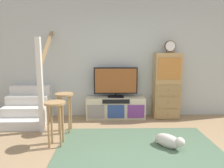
# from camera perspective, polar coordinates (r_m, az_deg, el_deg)

# --- Properties ---
(back_wall) EXTENTS (6.40, 0.12, 2.70)m
(back_wall) POSITION_cam_1_polar(r_m,az_deg,el_deg) (4.97, 4.40, 6.74)
(back_wall) COLOR #B2B7B2
(back_wall) RESTS_ON ground_plane
(area_rug) EXTENTS (2.60, 1.80, 0.01)m
(area_rug) POSITION_cam_1_polar(r_m,az_deg,el_deg) (3.48, 7.25, -17.32)
(area_rug) COLOR #4C664C
(area_rug) RESTS_ON ground_plane
(media_console) EXTENTS (1.34, 0.38, 0.49)m
(media_console) POSITION_cam_1_polar(r_m,az_deg,el_deg) (4.86, 1.00, -6.49)
(media_console) COLOR beige
(media_console) RESTS_ON ground_plane
(television) EXTENTS (0.99, 0.22, 0.69)m
(television) POSITION_cam_1_polar(r_m,az_deg,el_deg) (4.75, 1.01, 0.70)
(television) COLOR black
(television) RESTS_ON media_console
(side_cabinet) EXTENTS (0.58, 0.38, 1.50)m
(side_cabinet) POSITION_cam_1_polar(r_m,az_deg,el_deg) (4.94, 14.69, -0.55)
(side_cabinet) COLOR tan
(side_cabinet) RESTS_ON ground_plane
(desk_clock) EXTENTS (0.25, 0.08, 0.27)m
(desk_clock) POSITION_cam_1_polar(r_m,az_deg,el_deg) (4.88, 15.59, 9.80)
(desk_clock) COLOR #4C3823
(desk_clock) RESTS_ON side_cabinet
(staircase) EXTENTS (1.00, 1.36, 2.20)m
(staircase) POSITION_cam_1_polar(r_m,az_deg,el_deg) (5.14, -21.19, -4.83)
(staircase) COLOR silver
(staircase) RESTS_ON ground_plane
(bar_stool_near) EXTENTS (0.34, 0.34, 0.74)m
(bar_stool_near) POSITION_cam_1_polar(r_m,az_deg,el_deg) (3.54, -15.24, -7.77)
(bar_stool_near) COLOR #A37A4C
(bar_stool_near) RESTS_ON ground_plane
(bar_stool_far) EXTENTS (0.34, 0.34, 0.76)m
(bar_stool_far) POSITION_cam_1_polar(r_m,az_deg,el_deg) (4.07, -12.85, -5.26)
(bar_stool_far) COLOR #A37A4C
(bar_stool_far) RESTS_ON ground_plane
(dog) EXTENTS (0.45, 0.45, 0.23)m
(dog) POSITION_cam_1_polar(r_m,az_deg,el_deg) (3.59, 15.40, -14.80)
(dog) COLOR beige
(dog) RESTS_ON ground_plane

